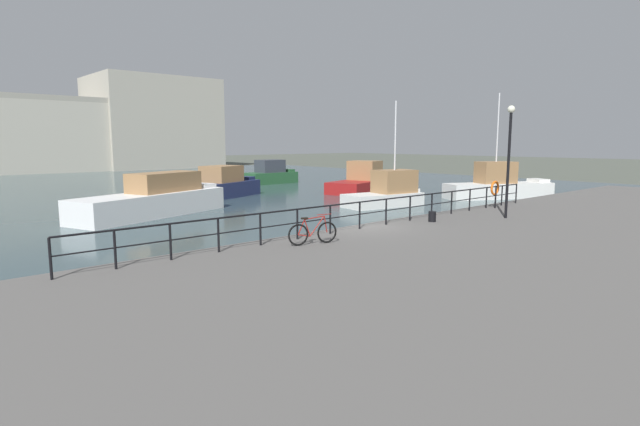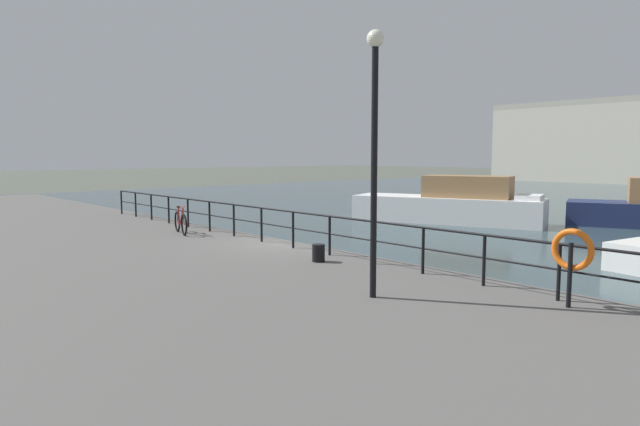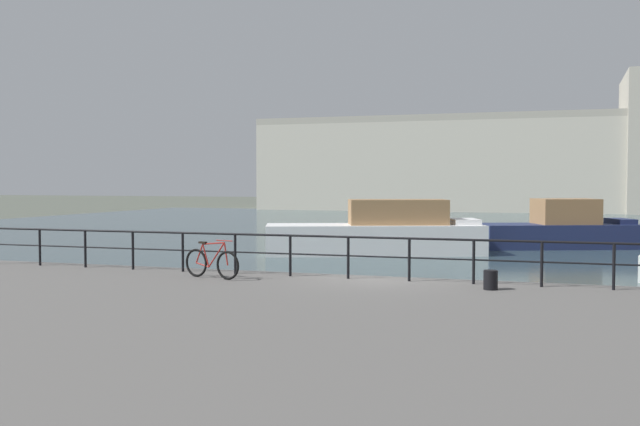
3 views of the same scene
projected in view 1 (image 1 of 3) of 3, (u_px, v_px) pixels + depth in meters
name	position (u px, v px, depth m)	size (l,w,h in m)	color
ground_plane	(356.00, 242.00, 20.42)	(240.00, 240.00, 0.00)	#4C5147
water_basin	(104.00, 190.00, 42.78)	(80.00, 60.00, 0.01)	#33474C
quay_promenade	(505.00, 262.00, 15.56)	(56.00, 13.00, 0.73)	#565451
harbor_building	(69.00, 132.00, 70.97)	(55.92, 13.70, 13.87)	#B2AD9E
moored_small_launch	(155.00, 199.00, 27.69)	(9.62, 5.61, 2.37)	white
moored_harbor_tender	(220.00, 186.00, 36.71)	(7.67, 5.01, 2.33)	navy
moored_cabin_cruiser	(498.00, 186.00, 36.29)	(8.10, 5.38, 7.51)	white
moored_green_narrowboat	(270.00, 174.00, 49.26)	(5.33, 2.58, 2.32)	#23512D
moored_red_daysailer	(388.00, 192.00, 31.82)	(5.45, 2.96, 6.63)	white
moored_blue_motorboat	(361.00, 181.00, 40.85)	(7.00, 4.62, 2.53)	maroon
quay_railing	(373.00, 208.00, 19.78)	(23.36, 0.07, 1.08)	black
parked_bicycle	(313.00, 233.00, 16.41)	(1.72, 0.52, 0.98)	black
mooring_bollard	(432.00, 217.00, 21.09)	(0.32, 0.32, 0.44)	black
life_ring_stand	(495.00, 189.00, 25.39)	(0.75, 0.16, 1.40)	black
quay_lamp_post	(509.00, 147.00, 21.71)	(0.32, 0.32, 4.91)	black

